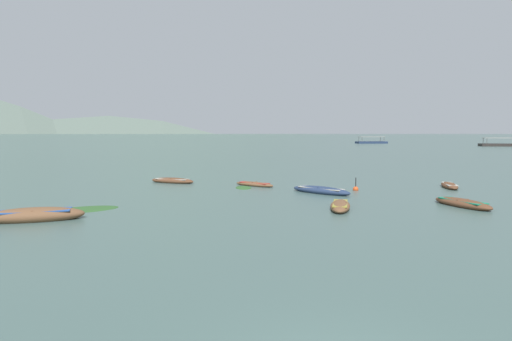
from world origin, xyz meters
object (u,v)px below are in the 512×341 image
(rowboat_1, at_px, (172,181))
(rowboat_6, at_px, (34,215))
(rowboat_3, at_px, (254,184))
(mooring_buoy, at_px, (356,189))
(rowboat_4, at_px, (321,190))
(ferry_1, at_px, (500,145))
(rowboat_7, at_px, (462,203))
(rowboat_0, at_px, (340,206))
(rowboat_5, at_px, (449,186))
(ferry_2, at_px, (371,142))

(rowboat_1, distance_m, rowboat_6, 14.27)
(rowboat_6, bearing_deg, rowboat_3, 50.32)
(rowboat_3, relative_size, mooring_buoy, 3.19)
(rowboat_6, bearing_deg, mooring_buoy, 29.51)
(rowboat_4, bearing_deg, mooring_buoy, 26.19)
(mooring_buoy, bearing_deg, ferry_1, 54.56)
(rowboat_1, height_order, rowboat_7, rowboat_7)
(rowboat_0, bearing_deg, rowboat_5, 40.50)
(rowboat_6, height_order, ferry_1, ferry_1)
(rowboat_0, distance_m, rowboat_7, 6.52)
(rowboat_6, relative_size, mooring_buoy, 4.49)
(rowboat_5, bearing_deg, ferry_2, 76.14)
(rowboat_4, distance_m, mooring_buoy, 2.82)
(rowboat_1, bearing_deg, mooring_buoy, -19.28)
(mooring_buoy, bearing_deg, rowboat_3, 159.55)
(rowboat_5, distance_m, ferry_1, 103.37)
(rowboat_7, distance_m, ferry_1, 111.18)
(rowboat_3, height_order, ferry_1, ferry_1)
(ferry_2, bearing_deg, rowboat_7, -104.31)
(rowboat_1, bearing_deg, rowboat_4, -29.05)
(rowboat_4, xyz_separation_m, rowboat_6, (-13.92, -8.07, 0.05))
(rowboat_5, bearing_deg, rowboat_0, -139.50)
(rowboat_5, relative_size, rowboat_6, 0.76)
(rowboat_0, height_order, rowboat_5, rowboat_0)
(ferry_2, bearing_deg, rowboat_6, -112.23)
(ferry_2, bearing_deg, rowboat_0, -107.00)
(rowboat_3, distance_m, rowboat_6, 15.33)
(mooring_buoy, bearing_deg, rowboat_6, -150.49)
(rowboat_1, xyz_separation_m, rowboat_3, (6.21, -2.02, -0.04))
(rowboat_4, bearing_deg, rowboat_6, -149.91)
(rowboat_7, xyz_separation_m, ferry_2, (31.80, 124.66, 0.29))
(rowboat_4, bearing_deg, rowboat_7, -37.21)
(rowboat_4, height_order, mooring_buoy, mooring_buoy)
(rowboat_1, relative_size, rowboat_6, 0.86)
(ferry_1, xyz_separation_m, mooring_buoy, (-62.76, -88.18, -0.35))
(rowboat_0, bearing_deg, rowboat_1, 132.56)
(rowboat_1, distance_m, ferry_1, 112.80)
(ferry_1, height_order, mooring_buoy, ferry_1)
(ferry_2, bearing_deg, ferry_1, -48.31)
(rowboat_6, relative_size, ferry_1, 0.39)
(ferry_2, bearing_deg, rowboat_4, -107.75)
(rowboat_0, xyz_separation_m, rowboat_7, (6.50, 0.59, 0.01))
(rowboat_3, distance_m, rowboat_5, 13.58)
(rowboat_5, distance_m, rowboat_7, 7.96)
(rowboat_1, xyz_separation_m, ferry_2, (48.66, 113.97, 0.29))
(rowboat_1, xyz_separation_m, rowboat_6, (-3.58, -13.81, 0.07))
(mooring_buoy, bearing_deg, rowboat_4, -153.81)
(rowboat_3, height_order, rowboat_6, rowboat_6)
(rowboat_1, bearing_deg, rowboat_7, -32.38)
(rowboat_3, bearing_deg, rowboat_1, 161.99)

